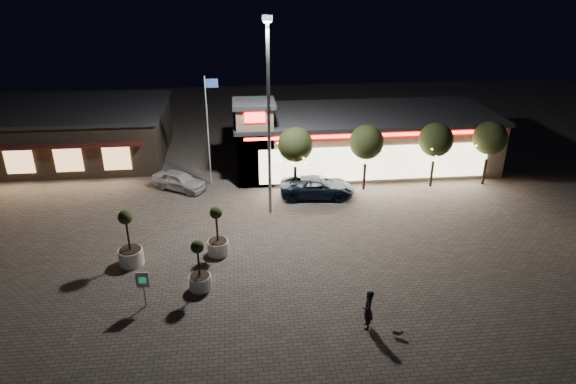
{
  "coord_description": "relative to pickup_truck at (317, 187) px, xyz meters",
  "views": [
    {
      "loc": [
        0.01,
        -22.18,
        15.22
      ],
      "look_at": [
        2.97,
        6.0,
        2.31
      ],
      "focal_mm": 32.0,
      "sensor_mm": 36.0,
      "label": 1
    }
  ],
  "objects": [
    {
      "name": "string_tree_a",
      "position": [
        -1.45,
        0.91,
        2.84
      ],
      "size": [
        2.42,
        2.42,
        4.79
      ],
      "color": "#332319",
      "rests_on": "ground"
    },
    {
      "name": "white_sedan",
      "position": [
        -9.68,
        2.23,
        -0.03
      ],
      "size": [
        4.3,
        3.49,
        1.38
      ],
      "primitive_type": "imported",
      "rotation": [
        0.0,
        0.0,
        1.02
      ],
      "color": "silver",
      "rests_on": "ground"
    },
    {
      "name": "pedestrian",
      "position": [
        0.05,
        -14.15,
        0.25
      ],
      "size": [
        0.59,
        0.78,
        1.93
      ],
      "primitive_type": "imported",
      "rotation": [
        0.0,
        0.0,
        -1.78
      ],
      "color": "black",
      "rests_on": "ground"
    },
    {
      "name": "flagpole",
      "position": [
        -7.35,
        2.91,
        4.03
      ],
      "size": [
        0.95,
        0.1,
        8.0
      ],
      "color": "white",
      "rests_on": "ground"
    },
    {
      "name": "planter_left",
      "position": [
        -11.44,
        -7.6,
        0.29
      ],
      "size": [
        1.33,
        1.33,
        3.27
      ],
      "color": "white",
      "rests_on": "ground"
    },
    {
      "name": "planter_right",
      "position": [
        -6.75,
        -6.99,
        0.19
      ],
      "size": [
        1.19,
        1.19,
        2.93
      ],
      "color": "white",
      "rests_on": "ground"
    },
    {
      "name": "dog",
      "position": [
        1.28,
        -14.92,
        -0.46
      ],
      "size": [
        0.48,
        0.31,
        0.26
      ],
      "color": "#59514C",
      "rests_on": "ground"
    },
    {
      "name": "valet_sign",
      "position": [
        -10.13,
        -11.49,
        0.61
      ],
      "size": [
        0.63,
        0.11,
        1.89
      ],
      "color": "gray",
      "rests_on": "ground"
    },
    {
      "name": "retail_building",
      "position": [
        4.06,
        5.73,
        1.49
      ],
      "size": [
        20.4,
        8.4,
        6.1
      ],
      "color": "gray",
      "rests_on": "ground"
    },
    {
      "name": "planter_mid",
      "position": [
        -7.58,
        -10.32,
        0.14
      ],
      "size": [
        1.13,
        1.13,
        2.77
      ],
      "color": "white",
      "rests_on": "ground"
    },
    {
      "name": "floodlight_pole",
      "position": [
        -3.45,
        -2.09,
        6.3
      ],
      "size": [
        0.6,
        0.4,
        12.38
      ],
      "color": "gray",
      "rests_on": "ground"
    },
    {
      "name": "ground",
      "position": [
        -5.45,
        -10.09,
        -0.72
      ],
      "size": [
        90.0,
        90.0,
        0.0
      ],
      "primitive_type": "plane",
      "color": "#60564E",
      "rests_on": "ground"
    },
    {
      "name": "string_tree_d",
      "position": [
        12.55,
        0.91,
        2.84
      ],
      "size": [
        2.42,
        2.42,
        4.79
      ],
      "color": "#332319",
      "rests_on": "ground"
    },
    {
      "name": "string_tree_c",
      "position": [
        8.55,
        0.91,
        2.84
      ],
      "size": [
        2.42,
        2.42,
        4.79
      ],
      "color": "#332319",
      "rests_on": "ground"
    },
    {
      "name": "pickup_truck",
      "position": [
        0.0,
        0.0,
        0.0
      ],
      "size": [
        5.36,
        2.85,
        1.43
      ],
      "primitive_type": "imported",
      "rotation": [
        0.0,
        0.0,
        1.48
      ],
      "color": "black",
      "rests_on": "ground"
    },
    {
      "name": "restaurant_building",
      "position": [
        -19.45,
        9.89,
        1.44
      ],
      "size": [
        16.4,
        11.0,
        4.3
      ],
      "color": "#382D23",
      "rests_on": "ground"
    },
    {
      "name": "string_tree_b",
      "position": [
        3.55,
        0.91,
        2.84
      ],
      "size": [
        2.42,
        2.42,
        4.79
      ],
      "color": "#332319",
      "rests_on": "ground"
    }
  ]
}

